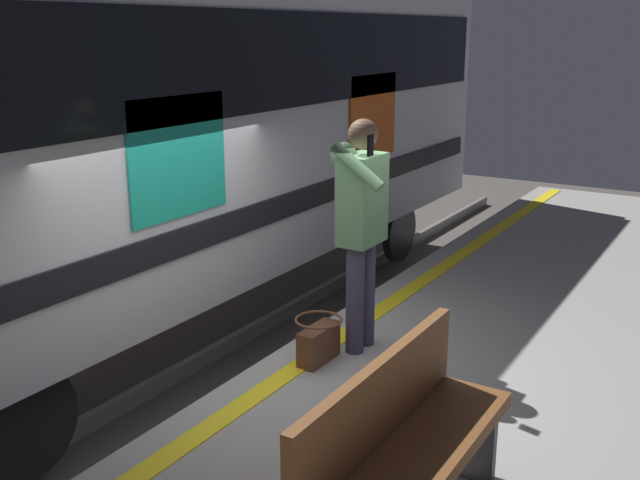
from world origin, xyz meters
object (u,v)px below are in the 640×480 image
object	(u,v)px
passenger	(361,217)
bench	(402,445)
handbag	(319,341)
train_carriage	(187,100)

from	to	relation	value
passenger	bench	xyz separation A→B (m)	(1.88, 1.24, -0.56)
passenger	handbag	world-z (taller)	passenger
train_carriage	bench	xyz separation A→B (m)	(3.24, 4.08, -1.19)
train_carriage	passenger	world-z (taller)	train_carriage
bench	handbag	bearing A→B (deg)	-137.30
train_carriage	handbag	xyz separation A→B (m)	(1.74, 2.70, -1.52)
handbag	bench	world-z (taller)	bench
train_carriage	handbag	world-z (taller)	train_carriage
passenger	handbag	size ratio (longest dim) A/B	4.47
train_carriage	passenger	xyz separation A→B (m)	(1.36, 2.84, -0.63)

